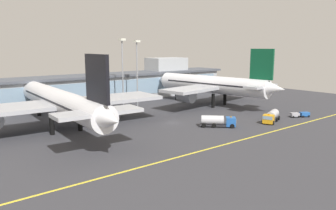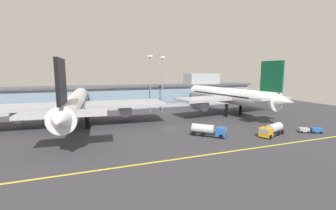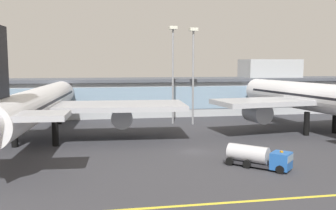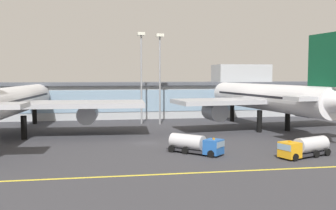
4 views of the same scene
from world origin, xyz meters
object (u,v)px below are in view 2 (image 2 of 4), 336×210
fuel_tanker_truck (209,130)px  apron_light_mast_centre (150,75)px  airliner_near_left (75,104)px  baggage_tug_near (271,130)px  airliner_near_right (228,96)px  apron_light_mast_west (162,76)px  service_truck_far (311,130)px

fuel_tanker_truck → apron_light_mast_centre: apron_light_mast_centre is taller
airliner_near_left → fuel_tanker_truck: size_ratio=7.47×
fuel_tanker_truck → apron_light_mast_centre: bearing=141.1°
baggage_tug_near → airliner_near_right: bearing=-124.3°
airliner_near_left → fuel_tanker_truck: (32.04, -22.35, -5.33)m
apron_light_mast_centre → airliner_near_right: bearing=-30.2°
airliner_near_left → baggage_tug_near: airliner_near_left is taller
baggage_tug_near → fuel_tanker_truck: bearing=-39.9°
airliner_near_right → baggage_tug_near: size_ratio=5.55×
baggage_tug_near → apron_light_mast_centre: apron_light_mast_centre is taller
baggage_tug_near → apron_light_mast_west: apron_light_mast_west is taller
airliner_near_left → service_truck_far: 66.04m
airliner_near_left → apron_light_mast_centre: apron_light_mast_centre is taller
airliner_near_left → fuel_tanker_truck: bearing=-121.5°
fuel_tanker_truck → baggage_tug_near: same height
fuel_tanker_truck → baggage_tug_near: size_ratio=0.88×
baggage_tug_near → service_truck_far: size_ratio=1.65×
airliner_near_right → apron_light_mast_centre: 31.30m
airliner_near_right → apron_light_mast_centre: size_ratio=2.29×
airliner_near_right → fuel_tanker_truck: size_ratio=6.33×
baggage_tug_near → apron_light_mast_centre: 49.59m
apron_light_mast_west → fuel_tanker_truck: bearing=-89.7°
airliner_near_left → apron_light_mast_centre: (27.46, 16.10, 8.04)m
airliner_near_right → apron_light_mast_centre: (-26.21, 15.24, 7.78)m
airliner_near_left → service_truck_far: airliner_near_left is taller
airliner_near_right → baggage_tug_near: airliner_near_right is taller
airliner_near_left → service_truck_far: size_ratio=10.80×
fuel_tanker_truck → baggage_tug_near: 15.87m
airliner_near_left → apron_light_mast_centre: bearing=-56.2°
airliner_near_right → fuel_tanker_truck: 32.22m
apron_light_mast_west → service_truck_far: bearing=-57.7°
service_truck_far → apron_light_mast_west: size_ratio=0.26×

